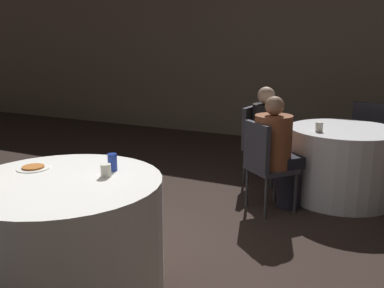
# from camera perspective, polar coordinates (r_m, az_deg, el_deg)

# --- Properties ---
(ground_plane) EXTENTS (16.00, 16.00, 0.00)m
(ground_plane) POSITION_cam_1_polar(r_m,az_deg,el_deg) (3.28, -14.79, -16.98)
(ground_plane) COLOR #332621
(wall_back) EXTENTS (16.00, 0.06, 2.80)m
(wall_back) POSITION_cam_1_polar(r_m,az_deg,el_deg) (7.30, 10.85, 11.53)
(wall_back) COLOR gray
(wall_back) RESTS_ON ground_plane
(table_near) EXTENTS (1.32, 1.32, 0.75)m
(table_near) POSITION_cam_1_polar(r_m,az_deg,el_deg) (3.07, -16.50, -11.31)
(table_near) COLOR white
(table_near) RESTS_ON ground_plane
(table_far) EXTENTS (1.14, 1.14, 0.75)m
(table_far) POSITION_cam_1_polar(r_m,az_deg,el_deg) (4.81, 19.33, -2.41)
(table_far) COLOR silver
(table_far) RESTS_ON ground_plane
(chair_far_north) EXTENTS (0.46, 0.46, 0.89)m
(chair_far_north) POSITION_cam_1_polar(r_m,az_deg,el_deg) (5.71, 22.12, 1.41)
(chair_far_north) COLOR #383842
(chair_far_north) RESTS_ON ground_plane
(chair_far_west) EXTENTS (0.45, 0.45, 0.89)m
(chair_far_west) POSITION_cam_1_polar(r_m,az_deg,el_deg) (5.08, 8.67, 0.85)
(chair_far_west) COLOR #383842
(chair_far_west) RESTS_ON ground_plane
(chair_far_southwest) EXTENTS (0.56, 0.56, 0.89)m
(chair_far_southwest) POSITION_cam_1_polar(r_m,az_deg,el_deg) (4.16, 9.57, -2.03)
(chair_far_southwest) COLOR #383842
(chair_far_southwest) RESTS_ON ground_plane
(person_black_shirt) EXTENTS (0.49, 0.33, 1.13)m
(person_black_shirt) POSITION_cam_1_polar(r_m,az_deg,el_deg) (5.00, 10.45, 0.93)
(person_black_shirt) COLOR black
(person_black_shirt) RESTS_ON ground_plane
(person_floral_shirt) EXTENTS (0.48, 0.50, 1.14)m
(person_floral_shirt) POSITION_cam_1_polar(r_m,az_deg,el_deg) (4.24, 11.38, -1.11)
(person_floral_shirt) COLOR black
(person_floral_shirt) RESTS_ON ground_plane
(pizza_plate_near) EXTENTS (0.23, 0.23, 0.02)m
(pizza_plate_near) POSITION_cam_1_polar(r_m,az_deg,el_deg) (3.26, -20.41, -2.96)
(pizza_plate_near) COLOR white
(pizza_plate_near) RESTS_ON table_near
(soda_can_blue) EXTENTS (0.07, 0.07, 0.12)m
(soda_can_blue) POSITION_cam_1_polar(r_m,az_deg,el_deg) (3.05, -10.57, -2.40)
(soda_can_blue) COLOR #1E38A5
(soda_can_blue) RESTS_ON table_near
(cup_near) EXTENTS (0.07, 0.07, 0.09)m
(cup_near) POSITION_cam_1_polar(r_m,az_deg,el_deg) (2.93, -11.41, -3.45)
(cup_near) COLOR silver
(cup_near) RESTS_ON table_near
(cup_far) EXTENTS (0.07, 0.07, 0.09)m
(cup_far) POSITION_cam_1_polar(r_m,az_deg,el_deg) (4.48, 16.60, 2.23)
(cup_far) COLOR silver
(cup_far) RESTS_ON table_far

